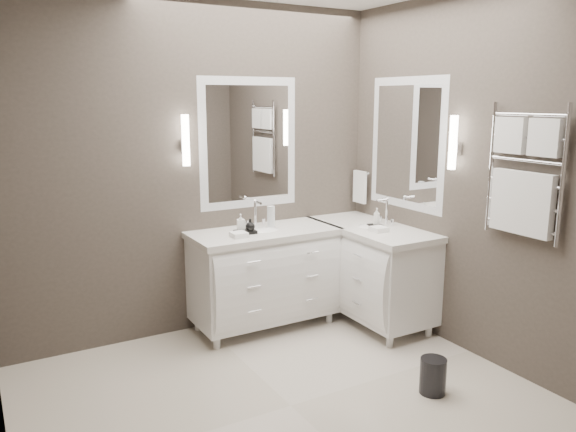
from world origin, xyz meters
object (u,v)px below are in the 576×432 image
waste_bin (433,376)px  vanity_back (264,272)px  towel_ladder (524,180)px  vanity_right (370,267)px

waste_bin → vanity_back: bearing=106.2°
towel_ladder → vanity_back: bearing=124.1°
vanity_back → towel_ladder: bearing=-55.9°
vanity_back → waste_bin: (0.45, -1.55, -0.36)m
towel_ladder → waste_bin: size_ratio=3.71×
vanity_right → towel_ladder: 1.60m
vanity_right → towel_ladder: (0.23, -1.30, 0.91)m
vanity_right → waste_bin: vanity_right is taller
vanity_right → waste_bin: bearing=-109.1°
vanity_back → waste_bin: vanity_back is taller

